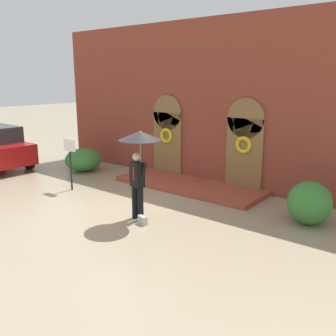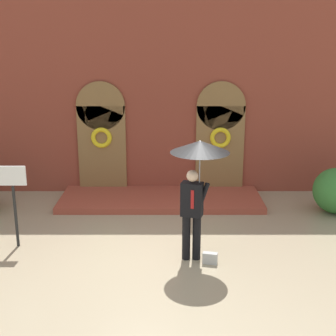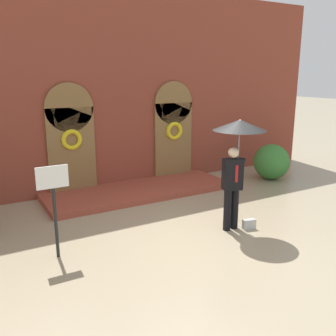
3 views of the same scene
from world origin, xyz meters
name	(u,v)px [view 1 (image 1 of 3)]	position (x,y,z in m)	size (l,w,h in m)	color
ground_plane	(125,212)	(0.00, 0.00, 0.00)	(80.00, 80.00, 0.00)	tan
building_facade	(208,107)	(0.00, 4.15, 2.68)	(14.00, 2.30, 5.60)	brown
person_with_umbrella	(139,149)	(0.74, -0.16, 1.91)	(1.10, 1.10, 2.36)	black
handbag	(143,220)	(0.99, -0.36, 0.11)	(0.28, 0.12, 0.22)	#B7B7B2
sign_post	(70,156)	(-2.91, 0.42, 1.16)	(0.56, 0.06, 1.72)	black
shrub_left	(83,160)	(-4.71, 2.37, 0.45)	(1.44, 1.45, 0.90)	#387A33
shrub_right	(310,203)	(4.29, 2.34, 0.56)	(1.11, 1.13, 1.12)	#387A33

